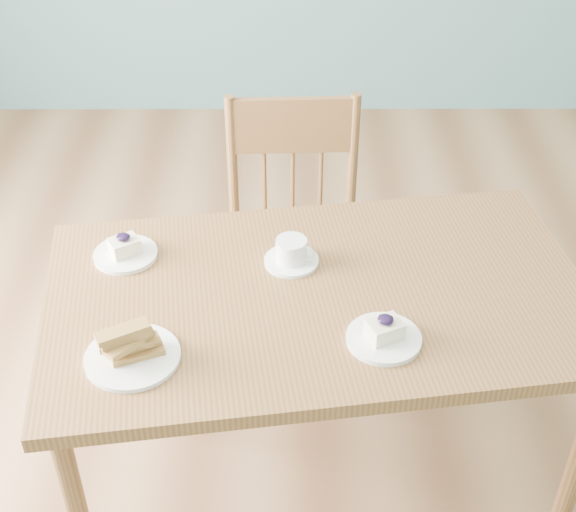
{
  "coord_description": "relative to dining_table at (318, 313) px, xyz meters",
  "views": [
    {
      "loc": [
        -0.3,
        -1.64,
        2.05
      ],
      "look_at": [
        -0.29,
        0.0,
        0.82
      ],
      "focal_mm": 50.0,
      "sensor_mm": 36.0,
      "label": 1
    }
  ],
  "objects": [
    {
      "name": "coffee_cup",
      "position": [
        -0.07,
        0.12,
        0.11
      ],
      "size": [
        0.15,
        0.15,
        0.07
      ],
      "rotation": [
        0.0,
        0.0,
        -0.36
      ],
      "color": "white",
      "rests_on": "dining_table"
    },
    {
      "name": "room",
      "position": [
        0.22,
        0.05,
        0.68
      ],
      "size": [
        5.01,
        5.01,
        2.71
      ],
      "color": "#A4744C",
      "rests_on": "ground"
    },
    {
      "name": "dining_chair",
      "position": [
        -0.06,
        0.56,
        -0.18
      ],
      "size": [
        0.45,
        0.43,
        0.96
      ],
      "rotation": [
        0.0,
        0.0,
        0.04
      ],
      "color": "brown",
      "rests_on": "ground"
    },
    {
      "name": "biscotti_plate",
      "position": [
        -0.44,
        -0.25,
        0.11
      ],
      "size": [
        0.22,
        0.22,
        0.1
      ],
      "rotation": [
        0.0,
        0.0,
        0.42
      ],
      "color": "white",
      "rests_on": "dining_table"
    },
    {
      "name": "cheesecake_plate_far",
      "position": [
        -0.52,
        0.15,
        0.09
      ],
      "size": [
        0.17,
        0.17,
        0.07
      ],
      "rotation": [
        0.0,
        0.0,
        0.55
      ],
      "color": "white",
      "rests_on": "dining_table"
    },
    {
      "name": "dining_table",
      "position": [
        0.0,
        0.0,
        0.0
      ],
      "size": [
        1.49,
        0.98,
        0.75
      ],
      "rotation": [
        0.0,
        0.0,
        0.14
      ],
      "color": "brown",
      "rests_on": "ground"
    },
    {
      "name": "cheesecake_plate_near",
      "position": [
        0.15,
        -0.19,
        0.09
      ],
      "size": [
        0.18,
        0.18,
        0.08
      ],
      "rotation": [
        0.0,
        0.0,
        0.42
      ],
      "color": "white",
      "rests_on": "dining_table"
    }
  ]
}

